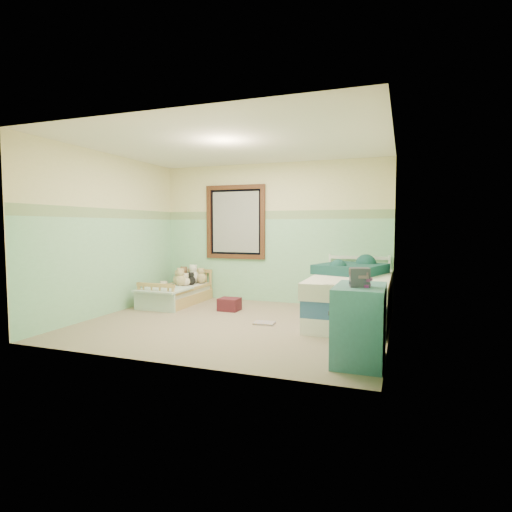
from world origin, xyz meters
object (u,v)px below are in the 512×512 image
(plush_floor_cream, at_px, (164,293))
(toddler_bed_frame, at_px, (177,298))
(plush_floor_tan, at_px, (160,298))
(twin_bed_frame, at_px, (351,313))
(floor_book, at_px, (264,323))
(red_pillow, at_px, (229,304))
(dresser, at_px, (360,324))

(plush_floor_cream, bearing_deg, toddler_bed_frame, -28.35)
(plush_floor_tan, relative_size, twin_bed_frame, 0.11)
(toddler_bed_frame, relative_size, plush_floor_tan, 6.49)
(toddler_bed_frame, distance_m, floor_book, 2.16)
(red_pillow, bearing_deg, floor_book, -39.52)
(plush_floor_cream, bearing_deg, plush_floor_tan, -67.08)
(red_pillow, distance_m, floor_book, 1.08)
(toddler_bed_frame, distance_m, twin_bed_frame, 3.09)
(plush_floor_tan, height_order, twin_bed_frame, twin_bed_frame)
(twin_bed_frame, bearing_deg, red_pillow, 178.03)
(plush_floor_tan, bearing_deg, toddler_bed_frame, 28.60)
(red_pillow, bearing_deg, plush_floor_cream, 162.74)
(dresser, xyz_separation_m, red_pillow, (-2.25, 1.87, -0.29))
(dresser, bearing_deg, plush_floor_tan, 151.46)
(plush_floor_cream, distance_m, red_pillow, 1.62)
(toddler_bed_frame, height_order, red_pillow, red_pillow)
(twin_bed_frame, distance_m, red_pillow, 1.96)
(floor_book, bearing_deg, twin_bed_frame, 25.23)
(dresser, height_order, red_pillow, dresser)
(plush_floor_cream, distance_m, plush_floor_tan, 0.41)
(plush_floor_tan, height_order, floor_book, plush_floor_tan)
(plush_floor_cream, relative_size, dresser, 0.31)
(twin_bed_frame, bearing_deg, plush_floor_tan, 177.06)
(plush_floor_tan, bearing_deg, plush_floor_cream, 112.92)
(toddler_bed_frame, xyz_separation_m, plush_floor_cream, (-0.43, 0.23, 0.03))
(plush_floor_cream, xyz_separation_m, dresser, (3.80, -2.35, 0.27))
(toddler_bed_frame, bearing_deg, red_pillow, -12.61)
(plush_floor_tan, relative_size, red_pillow, 0.67)
(floor_book, bearing_deg, plush_floor_tan, 156.74)
(dresser, bearing_deg, twin_bed_frame, 99.31)
(twin_bed_frame, height_order, floor_book, twin_bed_frame)
(plush_floor_cream, height_order, plush_floor_tan, plush_floor_cream)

